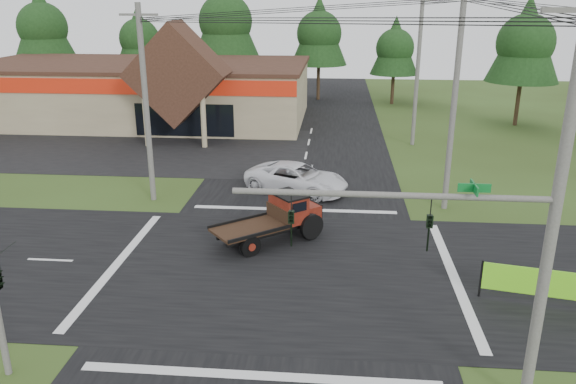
# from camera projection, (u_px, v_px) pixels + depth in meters

# --- Properties ---
(ground) EXTENTS (120.00, 120.00, 0.00)m
(ground) POSITION_uv_depth(u_px,v_px,m) (282.00, 270.00, 23.28)
(ground) COLOR #2F3F16
(ground) RESTS_ON ground
(road_ns) EXTENTS (12.00, 120.00, 0.02)m
(road_ns) POSITION_uv_depth(u_px,v_px,m) (282.00, 269.00, 23.28)
(road_ns) COLOR black
(road_ns) RESTS_ON ground
(road_ew) EXTENTS (120.00, 12.00, 0.02)m
(road_ew) POSITION_uv_depth(u_px,v_px,m) (282.00, 269.00, 23.28)
(road_ew) COLOR black
(road_ew) RESTS_ON ground
(parking_apron) EXTENTS (28.00, 14.00, 0.02)m
(parking_apron) POSITION_uv_depth(u_px,v_px,m) (122.00, 148.00, 42.32)
(parking_apron) COLOR black
(parking_apron) RESTS_ON ground
(cvs_building) EXTENTS (30.40, 18.20, 9.19)m
(cvs_building) POSITION_uv_depth(u_px,v_px,m) (143.00, 90.00, 51.52)
(cvs_building) COLOR #998A67
(cvs_building) RESTS_ON ground
(traffic_signal_mast) EXTENTS (8.12, 0.24, 7.00)m
(traffic_signal_mast) POSITION_uv_depth(u_px,v_px,m) (479.00, 256.00, 14.30)
(traffic_signal_mast) COLOR #595651
(traffic_signal_mast) RESTS_ON ground
(utility_pole_nr) EXTENTS (2.00, 0.30, 11.00)m
(utility_pole_nr) POSITION_uv_depth(u_px,v_px,m) (555.00, 214.00, 13.77)
(utility_pole_nr) COLOR #595651
(utility_pole_nr) RESTS_ON ground
(utility_pole_nw) EXTENTS (2.00, 0.30, 10.50)m
(utility_pole_nw) POSITION_uv_depth(u_px,v_px,m) (146.00, 104.00, 29.72)
(utility_pole_nw) COLOR #595651
(utility_pole_nw) RESTS_ON ground
(utility_pole_ne) EXTENTS (2.00, 0.30, 11.50)m
(utility_pole_ne) POSITION_uv_depth(u_px,v_px,m) (454.00, 99.00, 28.25)
(utility_pole_ne) COLOR #595651
(utility_pole_ne) RESTS_ON ground
(utility_pole_n) EXTENTS (2.00, 0.30, 11.20)m
(utility_pole_n) POSITION_uv_depth(u_px,v_px,m) (418.00, 69.00, 41.49)
(utility_pole_n) COLOR #595651
(utility_pole_n) RESTS_ON ground
(tree_row_a) EXTENTS (6.72, 6.72, 12.12)m
(tree_row_a) POSITION_uv_depth(u_px,v_px,m) (42.00, 25.00, 60.80)
(tree_row_a) COLOR #332316
(tree_row_a) RESTS_ON ground
(tree_row_b) EXTENTS (5.60, 5.60, 10.10)m
(tree_row_b) POSITION_uv_depth(u_px,v_px,m) (139.00, 37.00, 62.31)
(tree_row_b) COLOR #332316
(tree_row_b) RESTS_ON ground
(tree_row_c) EXTENTS (7.28, 7.28, 13.13)m
(tree_row_c) POSITION_uv_depth(u_px,v_px,m) (225.00, 18.00, 59.89)
(tree_row_c) COLOR #332316
(tree_row_c) RESTS_ON ground
(tree_row_d) EXTENTS (6.16, 6.16, 11.11)m
(tree_row_d) POSITION_uv_depth(u_px,v_px,m) (319.00, 31.00, 60.45)
(tree_row_d) COLOR #332316
(tree_row_d) RESTS_ON ground
(tree_row_e) EXTENTS (5.04, 5.04, 9.09)m
(tree_row_e) POSITION_uv_depth(u_px,v_px,m) (395.00, 46.00, 58.35)
(tree_row_e) COLOR #332316
(tree_row_e) RESTS_ON ground
(tree_side_ne) EXTENTS (6.16, 6.16, 11.11)m
(tree_side_ne) POSITION_uv_depth(u_px,v_px,m) (526.00, 40.00, 47.68)
(tree_side_ne) COLOR #332316
(tree_side_ne) RESTS_ON ground
(antique_flatbed_truck) EXTENTS (5.33, 4.85, 2.19)m
(antique_flatbed_truck) POSITION_uv_depth(u_px,v_px,m) (270.00, 220.00, 25.61)
(antique_flatbed_truck) COLOR #54150C
(antique_flatbed_truck) RESTS_ON ground
(roadside_banner) EXTENTS (4.32, 1.02, 1.50)m
(roadside_banner) POSITION_uv_depth(u_px,v_px,m) (543.00, 287.00, 20.35)
(roadside_banner) COLOR #6FD81C
(roadside_banner) RESTS_ON ground
(white_pickup) EXTENTS (6.59, 4.85, 1.66)m
(white_pickup) POSITION_uv_depth(u_px,v_px,m) (297.00, 178.00, 32.44)
(white_pickup) COLOR white
(white_pickup) RESTS_ON ground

